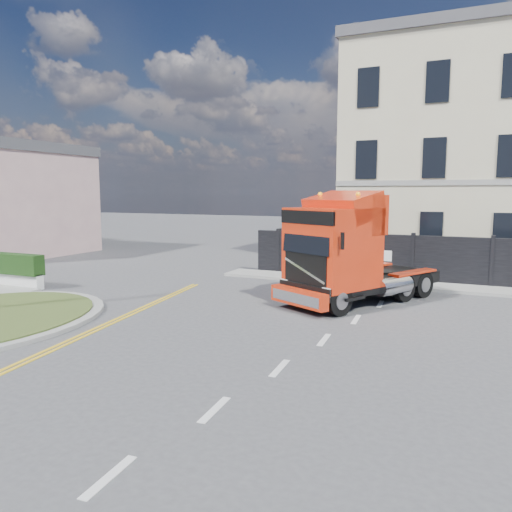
% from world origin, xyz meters
% --- Properties ---
extents(ground, '(120.00, 120.00, 0.00)m').
position_xyz_m(ground, '(0.00, 0.00, 0.00)').
color(ground, '#424244').
rests_on(ground, ground).
extents(seaside_bldg_pink, '(8.00, 8.00, 6.00)m').
position_xyz_m(seaside_bldg_pink, '(-20.00, 9.00, 3.00)').
color(seaside_bldg_pink, beige).
rests_on(seaside_bldg_pink, ground).
extents(hoarding_fence, '(18.80, 0.25, 2.00)m').
position_xyz_m(hoarding_fence, '(6.55, 9.00, 1.00)').
color(hoarding_fence, black).
rests_on(hoarding_fence, ground).
extents(georgian_building, '(12.30, 10.30, 12.80)m').
position_xyz_m(georgian_building, '(6.00, 16.50, 5.77)').
color(georgian_building, beige).
rests_on(georgian_building, ground).
extents(pavement_far, '(20.00, 1.60, 0.12)m').
position_xyz_m(pavement_far, '(6.00, 8.10, 0.06)').
color(pavement_far, gray).
rests_on(pavement_far, ground).
extents(truck, '(4.92, 6.52, 3.70)m').
position_xyz_m(truck, '(2.37, 3.87, 1.66)').
color(truck, black).
rests_on(truck, ground).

